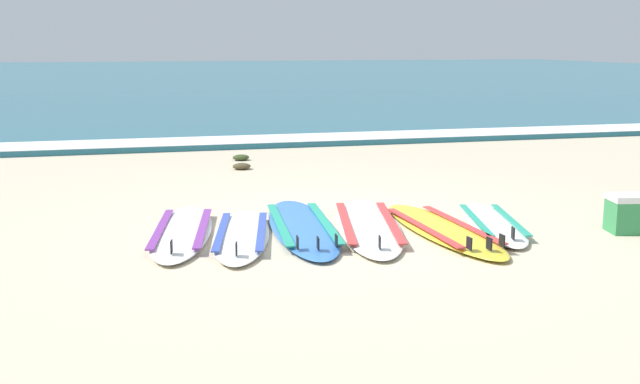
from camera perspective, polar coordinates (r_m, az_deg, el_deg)
ground_plane at (r=7.70m, az=1.32°, el=-2.60°), size 80.00×80.00×0.00m
sea at (r=43.07m, az=-11.58°, el=8.68°), size 80.00×60.00×0.10m
wave_foam_strip at (r=13.83m, az=-5.72°, el=3.80°), size 80.00×1.16×0.11m
surfboard_0 at (r=7.45m, az=-10.46°, el=-2.97°), size 0.93×2.33×0.18m
surfboard_1 at (r=7.25m, az=-5.98°, el=-3.23°), size 0.93×2.18×0.18m
surfboard_2 at (r=7.52m, az=-1.34°, el=-2.64°), size 0.84×2.56×0.18m
surfboard_3 at (r=7.59m, az=3.67°, el=-2.54°), size 1.13×2.59×0.18m
surfboard_4 at (r=7.52m, az=9.26°, el=-2.79°), size 0.71×2.38×0.18m
surfboard_5 at (r=7.87m, az=13.00°, el=-2.31°), size 0.93×2.02×0.18m
cooler_box at (r=8.02m, az=22.61°, el=-1.50°), size 0.51×0.39×0.38m
seaweed_clump_near_shoreline at (r=11.17m, az=-5.97°, el=1.96°), size 0.27×0.22×0.09m
seaweed_clump_mid_sand at (r=12.04m, az=-6.03°, el=2.63°), size 0.26×0.21×0.09m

